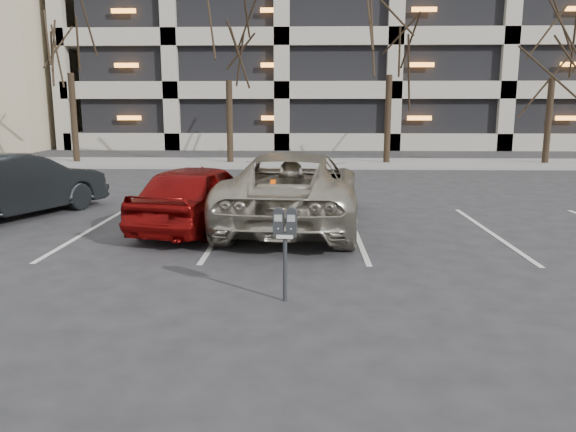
# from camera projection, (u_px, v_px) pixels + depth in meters

# --- Properties ---
(ground) EXTENTS (140.00, 140.00, 0.00)m
(ground) POSITION_uv_depth(u_px,v_px,m) (285.00, 261.00, 9.50)
(ground) COLOR #28282B
(ground) RESTS_ON ground
(sidewalk) EXTENTS (80.00, 4.00, 0.12)m
(sidewalk) POSITION_uv_depth(u_px,v_px,m) (297.00, 163.00, 25.19)
(sidewalk) COLOR gray
(sidewalk) RESTS_ON ground
(stall_lines) EXTENTS (16.90, 5.20, 0.00)m
(stall_lines) POSITION_uv_depth(u_px,v_px,m) (222.00, 231.00, 11.80)
(stall_lines) COLOR silver
(stall_lines) RESTS_ON ground
(parking_garage) EXTENTS (52.00, 20.00, 19.00)m
(parking_garage) POSITION_uv_depth(u_px,v_px,m) (466.00, 12.00, 40.57)
(parking_garage) COLOR black
(parking_garage) RESTS_ON ground
(tree_a) EXTENTS (3.92, 3.92, 8.92)m
(tree_a) POSITION_uv_depth(u_px,v_px,m) (66.00, 15.00, 24.24)
(tree_a) COLOR black
(tree_a) RESTS_ON ground
(tree_b) EXTENTS (3.62, 3.62, 8.22)m
(tree_b) POSITION_uv_depth(u_px,v_px,m) (228.00, 27.00, 24.14)
(tree_b) COLOR black
(tree_b) RESTS_ON ground
(tree_c) EXTENTS (3.83, 3.83, 8.71)m
(tree_c) POSITION_uv_depth(u_px,v_px,m) (391.00, 17.00, 23.87)
(tree_c) COLOR black
(tree_c) RESTS_ON ground
(tree_d) EXTENTS (3.66, 3.66, 8.32)m
(tree_d) POSITION_uv_depth(u_px,v_px,m) (557.00, 24.00, 23.73)
(tree_d) COLOR black
(tree_d) RESTS_ON ground
(parking_meter) EXTENTS (0.33, 0.14, 1.25)m
(parking_meter) POSITION_uv_depth(u_px,v_px,m) (285.00, 232.00, 7.39)
(parking_meter) COLOR black
(parking_meter) RESTS_ON ground
(suv_silver) EXTENTS (3.14, 6.04, 1.63)m
(suv_silver) POSITION_uv_depth(u_px,v_px,m) (293.00, 189.00, 12.18)
(suv_silver) COLOR #B2AB97
(suv_silver) RESTS_ON ground
(car_red) EXTENTS (2.56, 4.45, 1.42)m
(car_red) POSITION_uv_depth(u_px,v_px,m) (199.00, 196.00, 11.89)
(car_red) COLOR maroon
(car_red) RESTS_ON ground
(car_dark) EXTENTS (3.27, 4.87, 1.52)m
(car_dark) POSITION_uv_depth(u_px,v_px,m) (13.00, 185.00, 13.15)
(car_dark) COLOR black
(car_dark) RESTS_ON ground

